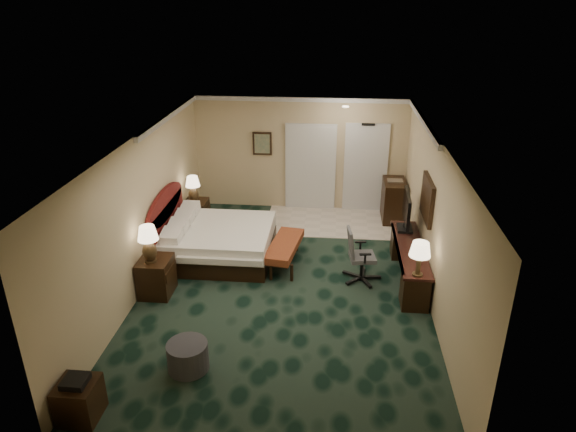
# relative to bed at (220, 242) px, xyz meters

# --- Properties ---
(floor) EXTENTS (5.00, 7.50, 0.00)m
(floor) POSITION_rel_bed_xyz_m (1.39, -1.01, -0.32)
(floor) COLOR black
(floor) RESTS_ON ground
(ceiling) EXTENTS (5.00, 7.50, 0.00)m
(ceiling) POSITION_rel_bed_xyz_m (1.39, -1.01, 2.38)
(ceiling) COLOR white
(ceiling) RESTS_ON wall_back
(wall_back) EXTENTS (5.00, 0.00, 2.70)m
(wall_back) POSITION_rel_bed_xyz_m (1.39, 2.74, 1.03)
(wall_back) COLOR #D2B68E
(wall_back) RESTS_ON ground
(wall_front) EXTENTS (5.00, 0.00, 2.70)m
(wall_front) POSITION_rel_bed_xyz_m (1.39, -4.76, 1.03)
(wall_front) COLOR #D2B68E
(wall_front) RESTS_ON ground
(wall_left) EXTENTS (0.00, 7.50, 2.70)m
(wall_left) POSITION_rel_bed_xyz_m (-1.11, -1.01, 1.03)
(wall_left) COLOR #D2B68E
(wall_left) RESTS_ON ground
(wall_right) EXTENTS (0.00, 7.50, 2.70)m
(wall_right) POSITION_rel_bed_xyz_m (3.89, -1.01, 1.03)
(wall_right) COLOR #D2B68E
(wall_right) RESTS_ON ground
(crown_molding) EXTENTS (5.00, 7.50, 0.10)m
(crown_molding) POSITION_rel_bed_xyz_m (1.39, -1.01, 2.33)
(crown_molding) COLOR silver
(crown_molding) RESTS_ON wall_back
(tile_patch) EXTENTS (3.20, 1.70, 0.01)m
(tile_patch) POSITION_rel_bed_xyz_m (2.29, 1.89, -0.31)
(tile_patch) COLOR beige
(tile_patch) RESTS_ON ground
(headboard) EXTENTS (0.12, 2.00, 1.40)m
(headboard) POSITION_rel_bed_xyz_m (-1.05, -0.01, 0.38)
(headboard) COLOR #4D1016
(headboard) RESTS_ON ground
(entry_door) EXTENTS (1.02, 0.06, 2.18)m
(entry_door) POSITION_rel_bed_xyz_m (2.94, 2.71, 0.73)
(entry_door) COLOR silver
(entry_door) RESTS_ON ground
(closet_doors) EXTENTS (1.20, 0.06, 2.10)m
(closet_doors) POSITION_rel_bed_xyz_m (1.64, 2.70, 0.73)
(closet_doors) COLOR beige
(closet_doors) RESTS_ON ground
(wall_art) EXTENTS (0.45, 0.06, 0.55)m
(wall_art) POSITION_rel_bed_xyz_m (0.49, 2.70, 1.28)
(wall_art) COLOR #446658
(wall_art) RESTS_ON wall_back
(wall_mirror) EXTENTS (0.05, 0.95, 0.75)m
(wall_mirror) POSITION_rel_bed_xyz_m (3.85, -0.41, 1.23)
(wall_mirror) COLOR white
(wall_mirror) RESTS_ON wall_right
(bed) EXTENTS (2.02, 1.88, 0.64)m
(bed) POSITION_rel_bed_xyz_m (0.00, 0.00, 0.00)
(bed) COLOR white
(bed) RESTS_ON ground
(nightstand_near) EXTENTS (0.54, 0.61, 0.67)m
(nightstand_near) POSITION_rel_bed_xyz_m (-0.82, -1.44, 0.01)
(nightstand_near) COLOR black
(nightstand_near) RESTS_ON ground
(nightstand_far) EXTENTS (0.49, 0.56, 0.62)m
(nightstand_far) POSITION_rel_bed_xyz_m (-0.85, 1.38, -0.01)
(nightstand_far) COLOR black
(nightstand_far) RESTS_ON ground
(lamp_near) EXTENTS (0.39, 0.39, 0.66)m
(lamp_near) POSITION_rel_bed_xyz_m (-0.86, -1.50, 0.68)
(lamp_near) COLOR black
(lamp_near) RESTS_ON nightstand_near
(lamp_far) EXTENTS (0.37, 0.37, 0.60)m
(lamp_far) POSITION_rel_bed_xyz_m (-0.86, 1.33, 0.59)
(lamp_far) COLOR black
(lamp_far) RESTS_ON nightstand_far
(bed_bench) EXTENTS (0.68, 1.46, 0.47)m
(bed_bench) POSITION_rel_bed_xyz_m (1.30, -0.20, -0.08)
(bed_bench) COLOR maroon
(bed_bench) RESTS_ON ground
(ottoman) EXTENTS (0.69, 0.69, 0.41)m
(ottoman) POSITION_rel_bed_xyz_m (0.25, -3.32, -0.11)
(ottoman) COLOR #313035
(ottoman) RESTS_ON ground
(side_table) EXTENTS (0.48, 0.48, 0.52)m
(side_table) POSITION_rel_bed_xyz_m (-0.84, -4.33, -0.06)
(side_table) COLOR black
(side_table) RESTS_ON ground
(desk) EXTENTS (0.49, 2.29, 0.66)m
(desk) POSITION_rel_bed_xyz_m (3.62, -0.53, 0.01)
(desk) COLOR black
(desk) RESTS_ON ground
(tv) EXTENTS (0.12, 0.96, 0.74)m
(tv) POSITION_rel_bed_xyz_m (3.60, 0.21, 0.71)
(tv) COLOR black
(tv) RESTS_ON desk
(desk_lamp) EXTENTS (0.38, 0.38, 0.60)m
(desk_lamp) POSITION_rel_bed_xyz_m (3.61, -1.54, 0.64)
(desk_lamp) COLOR black
(desk_lamp) RESTS_ON desk
(desk_chair) EXTENTS (0.67, 0.64, 1.03)m
(desk_chair) POSITION_rel_bed_xyz_m (2.77, -0.64, 0.19)
(desk_chair) COLOR #434248
(desk_chair) RESTS_ON ground
(minibar) EXTENTS (0.50, 0.89, 0.94)m
(minibar) POSITION_rel_bed_xyz_m (3.59, 2.19, 0.15)
(minibar) COLOR black
(minibar) RESTS_ON ground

